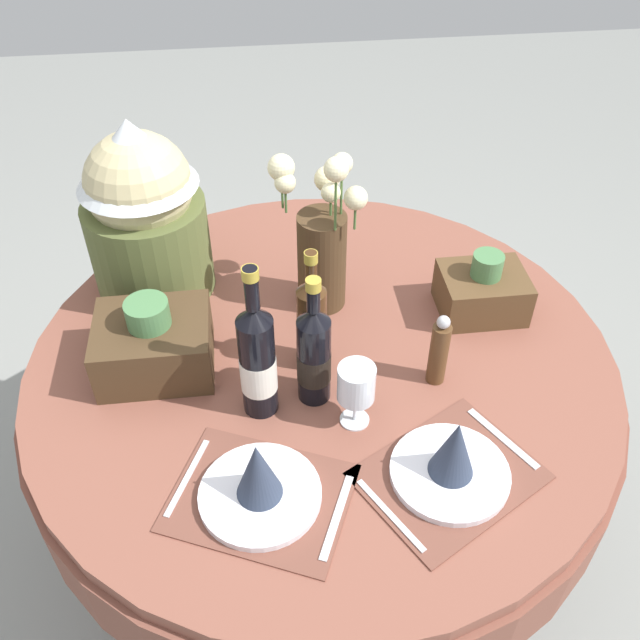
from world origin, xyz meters
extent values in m
plane|color=gray|center=(0.00, 0.00, 0.00)|extent=(8.00, 8.00, 0.00)
cylinder|color=brown|center=(0.00, 0.00, 0.72)|extent=(1.39, 1.39, 0.04)
cylinder|color=brown|center=(0.00, 0.00, 0.61)|extent=(1.41, 1.41, 0.18)
cylinder|color=black|center=(0.00, 0.00, 0.36)|extent=(0.12, 0.12, 0.67)
cylinder|color=black|center=(0.00, 0.00, 0.01)|extent=(0.66, 0.66, 0.03)
cube|color=brown|center=(-0.17, -0.38, 0.74)|extent=(0.42, 0.37, 0.00)
cylinder|color=white|center=(-0.17, -0.38, 0.75)|extent=(0.24, 0.24, 0.02)
cone|color=#2D384C|center=(-0.17, -0.38, 0.83)|extent=(0.09, 0.09, 0.14)
cube|color=silver|center=(-0.31, -0.32, 0.74)|extent=(0.09, 0.18, 0.00)
cube|color=silver|center=(-0.03, -0.44, 0.74)|extent=(0.09, 0.18, 0.00)
cube|color=brown|center=(0.21, -0.37, 0.74)|extent=(0.42, 0.39, 0.00)
cylinder|color=white|center=(0.21, -0.37, 0.75)|extent=(0.24, 0.24, 0.02)
cone|color=#2D384C|center=(0.21, -0.37, 0.83)|extent=(0.09, 0.09, 0.14)
cube|color=silver|center=(0.08, -0.45, 0.74)|extent=(0.10, 0.17, 0.00)
cube|color=silver|center=(0.35, -0.30, 0.74)|extent=(0.11, 0.17, 0.00)
cylinder|color=#47331E|center=(0.02, 0.20, 0.86)|extent=(0.12, 0.12, 0.26)
sphere|color=beige|center=(0.05, 0.20, 1.05)|extent=(0.05, 0.05, 0.05)
cylinder|color=#4C7038|center=(0.05, 0.20, 1.02)|extent=(0.01, 0.01, 0.05)
sphere|color=beige|center=(-0.06, 0.23, 1.07)|extent=(0.05, 0.05, 0.05)
cylinder|color=#4C7038|center=(-0.06, 0.23, 1.03)|extent=(0.01, 0.01, 0.07)
sphere|color=beige|center=(0.04, 0.27, 1.05)|extent=(0.06, 0.06, 0.06)
cylinder|color=#4C7038|center=(0.04, 0.27, 1.01)|extent=(0.01, 0.01, 0.03)
sphere|color=beige|center=(0.09, 0.14, 1.08)|extent=(0.05, 0.05, 0.05)
cylinder|color=#4C7038|center=(0.09, 0.14, 1.03)|extent=(0.01, 0.01, 0.06)
sphere|color=beige|center=(-0.06, 0.25, 1.10)|extent=(0.06, 0.06, 0.06)
cylinder|color=#4C7038|center=(-0.06, 0.25, 1.04)|extent=(0.01, 0.01, 0.09)
sphere|color=beige|center=(0.05, 0.14, 1.15)|extent=(0.06, 0.06, 0.06)
cylinder|color=#4C7038|center=(0.05, 0.14, 1.06)|extent=(0.01, 0.01, 0.14)
sphere|color=beige|center=(0.07, 0.20, 1.13)|extent=(0.05, 0.05, 0.05)
cylinder|color=#4C7038|center=(0.07, 0.20, 1.05)|extent=(0.01, 0.01, 0.12)
cylinder|color=black|center=(-0.15, -0.14, 0.86)|extent=(0.08, 0.08, 0.25)
cylinder|color=silver|center=(-0.15, -0.14, 0.84)|extent=(0.08, 0.08, 0.09)
cone|color=black|center=(-0.15, -0.14, 1.00)|extent=(0.08, 0.08, 0.03)
cylinder|color=black|center=(-0.15, -0.14, 1.07)|extent=(0.03, 0.03, 0.10)
cylinder|color=#B29933|center=(-0.15, -0.14, 1.11)|extent=(0.03, 0.03, 0.02)
cylinder|color=#422814|center=(-0.03, -0.02, 0.84)|extent=(0.07, 0.07, 0.21)
cylinder|color=black|center=(-0.03, -0.02, 0.83)|extent=(0.07, 0.07, 0.07)
cone|color=#422814|center=(-0.03, -0.02, 0.96)|extent=(0.07, 0.07, 0.03)
cylinder|color=#422814|center=(-0.03, -0.02, 1.02)|extent=(0.03, 0.03, 0.07)
cylinder|color=#B29933|center=(-0.03, -0.02, 1.04)|extent=(0.03, 0.03, 0.02)
cylinder|color=black|center=(-0.03, -0.12, 0.84)|extent=(0.07, 0.07, 0.22)
cylinder|color=black|center=(-0.03, -0.12, 0.83)|extent=(0.07, 0.07, 0.07)
cone|color=black|center=(-0.03, -0.12, 0.97)|extent=(0.07, 0.07, 0.03)
cylinder|color=black|center=(-0.03, -0.12, 1.02)|extent=(0.03, 0.03, 0.08)
cylinder|color=#B29933|center=(-0.03, -0.12, 1.05)|extent=(0.03, 0.03, 0.02)
cylinder|color=silver|center=(0.05, -0.21, 0.74)|extent=(0.06, 0.06, 0.00)
cylinder|color=silver|center=(0.05, -0.21, 0.78)|extent=(0.01, 0.01, 0.07)
cylinder|color=silver|center=(0.05, -0.21, 0.85)|extent=(0.08, 0.08, 0.08)
cylinder|color=brown|center=(0.25, -0.11, 0.82)|extent=(0.04, 0.04, 0.16)
sphere|color=#B7B7BC|center=(0.25, -0.11, 0.91)|extent=(0.03, 0.03, 0.03)
cylinder|color=#566033|center=(-0.40, 0.31, 0.86)|extent=(0.30, 0.30, 0.25)
sphere|color=#C6B784|center=(-0.40, 0.31, 1.04)|extent=(0.26, 0.26, 0.26)
cone|color=silver|center=(-0.40, 0.31, 1.12)|extent=(0.29, 0.29, 0.17)
cube|color=#47331E|center=(-0.38, 0.01, 0.80)|extent=(0.26, 0.22, 0.13)
cylinder|color=#4C7F4C|center=(-0.38, 0.01, 0.90)|extent=(0.10, 0.10, 0.06)
cube|color=brown|center=(0.42, 0.12, 0.79)|extent=(0.21, 0.17, 0.11)
cylinder|color=#4C7F4C|center=(0.42, 0.12, 0.88)|extent=(0.08, 0.08, 0.06)
camera|label=1|loc=(-0.14, -1.17, 1.90)|focal=39.06mm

